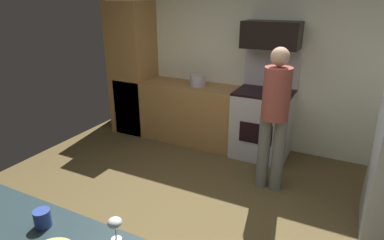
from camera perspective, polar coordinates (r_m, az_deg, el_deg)
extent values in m
cube|color=brown|center=(3.37, -2.85, -18.71)|extent=(5.20, 4.80, 0.02)
cube|color=silver|center=(4.85, 10.80, 10.52)|extent=(5.20, 0.12, 2.60)
cube|color=#A47540|center=(5.06, -0.82, 1.36)|extent=(2.40, 0.60, 0.90)
cube|color=#A47540|center=(5.42, -10.40, 8.92)|extent=(0.60, 0.60, 2.10)
cube|color=silver|center=(4.64, 12.27, -0.84)|extent=(0.76, 0.64, 0.92)
cube|color=black|center=(4.49, 12.73, 4.80)|extent=(0.76, 0.64, 0.03)
cube|color=silver|center=(4.70, 13.93, 9.11)|extent=(0.76, 0.06, 0.56)
cube|color=black|center=(4.35, 11.14, -2.38)|extent=(0.44, 0.01, 0.28)
cube|color=black|center=(4.45, 13.85, 14.41)|extent=(0.74, 0.38, 0.35)
cylinder|color=slate|center=(3.89, 12.52, -5.63)|extent=(0.14, 0.14, 0.88)
cylinder|color=slate|center=(3.85, 14.97, -6.08)|extent=(0.14, 0.14, 0.88)
cylinder|color=#97463D|center=(3.61, 14.72, 4.52)|extent=(0.30, 0.30, 0.58)
sphere|color=tan|center=(3.52, 15.31, 10.75)|extent=(0.20, 0.20, 0.20)
cylinder|color=silver|center=(1.92, -13.22, -19.84)|extent=(0.06, 0.06, 0.01)
cylinder|color=silver|center=(1.89, -13.33, -18.84)|extent=(0.01, 0.01, 0.08)
ellipsoid|color=silver|center=(1.85, -13.51, -17.21)|extent=(0.08, 0.08, 0.06)
cylinder|color=#2C4395|center=(2.11, -24.92, -15.50)|extent=(0.10, 0.10, 0.10)
cylinder|color=#B7B2C0|center=(4.83, 0.99, 7.04)|extent=(0.24, 0.24, 0.17)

